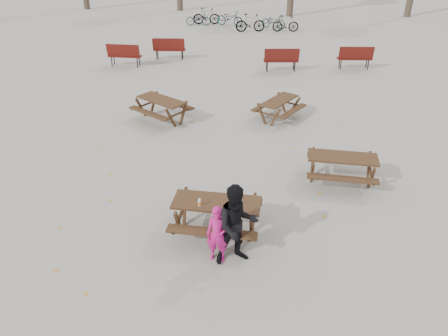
# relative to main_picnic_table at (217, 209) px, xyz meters

# --- Properties ---
(ground) EXTENTS (80.00, 80.00, 0.00)m
(ground) POSITION_rel_main_picnic_table_xyz_m (0.00, 0.00, -0.59)
(ground) COLOR gray
(ground) RESTS_ON ground
(main_picnic_table) EXTENTS (1.80, 1.45, 0.78)m
(main_picnic_table) POSITION_rel_main_picnic_table_xyz_m (0.00, 0.00, 0.00)
(main_picnic_table) COLOR #321A12
(main_picnic_table) RESTS_ON ground
(food_tray) EXTENTS (0.18, 0.11, 0.03)m
(food_tray) POSITION_rel_main_picnic_table_xyz_m (0.31, -0.07, 0.21)
(food_tray) COLOR white
(food_tray) RESTS_ON main_picnic_table
(bread_roll) EXTENTS (0.14, 0.06, 0.05)m
(bread_roll) POSITION_rel_main_picnic_table_xyz_m (0.31, -0.07, 0.25)
(bread_roll) COLOR tan
(bread_roll) RESTS_ON food_tray
(soda_bottle) EXTENTS (0.07, 0.07, 0.17)m
(soda_bottle) POSITION_rel_main_picnic_table_xyz_m (-0.31, -0.20, 0.26)
(soda_bottle) COLOR silver
(soda_bottle) RESTS_ON main_picnic_table
(child) EXTENTS (0.44, 0.30, 1.19)m
(child) POSITION_rel_main_picnic_table_xyz_m (0.16, -0.83, 0.01)
(child) COLOR #C41875
(child) RESTS_ON ground
(adult) EXTENTS (1.01, 0.92, 1.68)m
(adult) POSITION_rel_main_picnic_table_xyz_m (0.52, -0.81, 0.25)
(adult) COLOR black
(adult) RESTS_ON ground
(picnic_table_east) EXTENTS (1.72, 1.40, 0.73)m
(picnic_table_east) POSITION_rel_main_picnic_table_xyz_m (2.73, 2.49, -0.22)
(picnic_table_east) COLOR #321A12
(picnic_table_east) RESTS_ON ground
(picnic_table_north) EXTENTS (2.15, 2.04, 0.73)m
(picnic_table_north) POSITION_rel_main_picnic_table_xyz_m (-2.77, 5.62, -0.22)
(picnic_table_north) COLOR #321A12
(picnic_table_north) RESTS_ON ground
(picnic_table_far) EXTENTS (1.82, 1.94, 0.66)m
(picnic_table_far) POSITION_rel_main_picnic_table_xyz_m (1.02, 6.33, -0.26)
(picnic_table_far) COLOR #321A12
(picnic_table_far) RESTS_ON ground
(park_bench_row) EXTENTS (11.75, 1.96, 1.03)m
(park_bench_row) POSITION_rel_main_picnic_table_xyz_m (-1.38, 12.07, -0.07)
(park_bench_row) COLOR #601913
(park_bench_row) RESTS_ON ground
(bicycle_row) EXTENTS (7.05, 2.61, 1.04)m
(bicycle_row) POSITION_rel_main_picnic_table_xyz_m (-2.00, 20.21, -0.12)
(bicycle_row) COLOR black
(bicycle_row) RESTS_ON ground
(fallen_leaves) EXTENTS (11.00, 11.00, 0.01)m
(fallen_leaves) POSITION_rel_main_picnic_table_xyz_m (0.50, 2.50, -0.58)
(fallen_leaves) COLOR gold
(fallen_leaves) RESTS_ON ground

